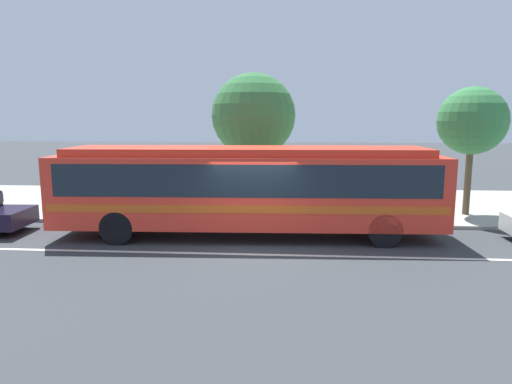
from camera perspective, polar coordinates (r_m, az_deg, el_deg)
ground_plane at (r=13.38m, az=-0.27°, el=-6.86°), size 120.00×120.00×0.00m
sidewalk_slab at (r=19.73m, az=1.20°, el=-1.44°), size 60.00×8.00×0.12m
lane_stripe_center at (r=12.61m, az=-0.56°, el=-7.85°), size 56.00×0.16×0.01m
transit_bus at (r=14.22m, az=-1.03°, el=0.89°), size 12.03×2.97×2.83m
pedestrian_waiting_near_sign at (r=16.96m, az=3.69°, el=0.31°), size 0.38×0.38×1.66m
pedestrian_walking_along_curb at (r=17.20m, az=-11.87°, el=0.46°), size 0.39×0.39×1.75m
bus_stop_sign at (r=16.48m, az=14.89°, el=1.73°), size 0.08×0.44×2.37m
street_tree_near_stop at (r=18.52m, az=-0.32°, el=9.59°), size 3.38×3.38×5.41m
street_tree_mid_block at (r=18.66m, az=25.58°, el=8.02°), size 2.49×2.49×4.76m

